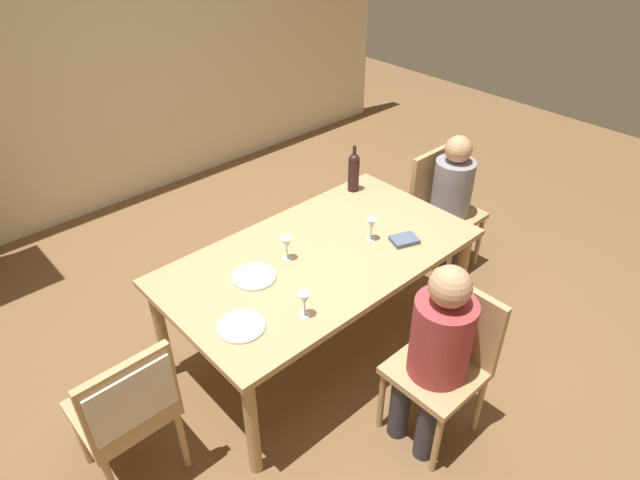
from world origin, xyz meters
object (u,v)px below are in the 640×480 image
Objects in this scene: chair_left_end at (128,405)px; person_woman_host at (437,347)px; chair_near at (447,354)px; chair_right_end at (440,202)px; dining_table at (320,264)px; wine_glass_near_right at (287,244)px; dinner_plate_host at (254,277)px; person_man_bearded at (454,195)px; wine_glass_near_left at (304,300)px; handbag at (106,410)px; dinner_plate_guest_left at (241,326)px; wine_bottle_tall_green at (354,171)px; wine_glass_centre at (371,225)px.

person_woman_host is (1.30, -0.78, 0.07)m from chair_left_end.
chair_near is 1.00× the size of chair_right_end.
dining_table is 0.92m from chair_near.
dinner_plate_host is at bearing -177.21° from wine_glass_near_right.
person_man_bearded is (0.00, -0.11, 0.11)m from chair_right_end.
handbag is at bearing 142.49° from wine_glass_near_left.
dinner_plate_guest_left is at bearing -41.78° from handbag.
person_woman_host reaches higher than chair_right_end.
person_woman_host is 4.62× the size of dinner_plate_host.
wine_bottle_tall_green is at bearing -28.81° from person_woman_host.
chair_right_end is 3.77× the size of dinner_plate_guest_left.
wine_glass_near_right is 0.62m from dinner_plate_guest_left.
wine_bottle_tall_green is (0.61, 1.31, 0.36)m from chair_near.
wine_glass_centre and wine_glass_near_right have the same top height.
wine_glass_centre is 1.06m from dinner_plate_guest_left.
dinner_plate_host is (-0.51, 0.98, 0.22)m from chair_near.
handbag is (-0.61, 0.55, -0.64)m from dinner_plate_guest_left.
wine_glass_centre is at bearing -20.69° from wine_glass_near_right.
wine_glass_near_left is 0.34m from dinner_plate_guest_left.
chair_left_end is at bearing -90.00° from handbag.
wine_glass_centre is at bearing -15.11° from handbag.
person_woman_host is at bearing -54.58° from wine_glass_near_left.
wine_glass_near_right is at bearing 10.72° from chair_left_end.
dining_table is at bearing 3.76° from chair_right_end.
handbag is (-2.02, -0.06, -0.79)m from wine_bottle_tall_green.
wine_bottle_tall_green is (2.02, 0.53, 0.30)m from chair_left_end.
dinner_plate_host and dinner_plate_guest_left have the same top height.
wine_glass_near_right is at bearing 2.79° from dinner_plate_host.
person_woman_host is 0.90m from wine_glass_centre.
person_woman_host is 0.99m from dinner_plate_guest_left.
chair_left_end is 0.94m from dinner_plate_host.
wine_bottle_tall_green is 1.21× the size of handbag.
dining_table is 2.06× the size of chair_left_end.
wine_glass_near_left is 0.44m from dinner_plate_host.
wine_bottle_tall_green is 2.28× the size of wine_glass_centre.
wine_glass_near_right is at bearing 28.17° from dinner_plate_guest_left.
person_woman_host reaches higher than person_man_bearded.
person_man_bearded is at bearing -57.07° from person_woman_host.
chair_near is 0.17m from person_woman_host.
chair_right_end is at bearing -53.83° from person_woman_host.
person_man_bearded is 2.05m from dinner_plate_guest_left.
person_man_bearded reaches higher than wine_glass_centre.
wine_bottle_tall_green is 0.63m from wine_glass_centre.
person_woman_host is 1.89m from handbag.
chair_right_end is at bearing -5.66° from handbag.
wine_glass_centre reaches higher than dinner_plate_guest_left.
chair_near reaches higher than dinner_plate_guest_left.
chair_near is (0.09, -0.90, -0.14)m from dining_table.
dining_table is 5.57× the size of wine_bottle_tall_green.
person_man_bearded reaches higher than wine_bottle_tall_green.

